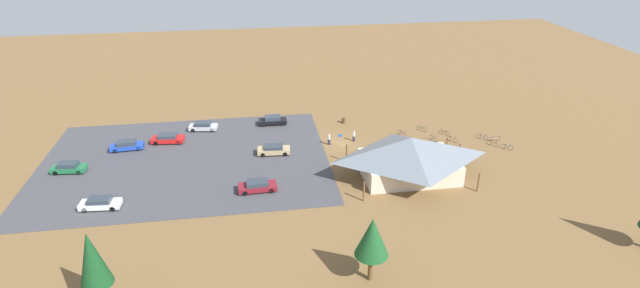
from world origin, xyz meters
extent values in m
plane|color=brown|center=(0.00, 0.00, 0.00)|extent=(160.00, 160.00, 0.00)
cube|color=#424247|center=(22.21, 2.39, 0.03)|extent=(38.99, 28.83, 0.05)
cube|color=beige|center=(-6.86, 11.07, 1.31)|extent=(11.91, 7.72, 2.63)
pyramid|color=slate|center=(-6.86, 11.07, 4.03)|extent=(14.77, 10.58, 2.81)
cylinder|color=brown|center=(-14.03, 6.00, 1.31)|extent=(0.20, 0.20, 2.63)
cylinder|color=brown|center=(0.31, 6.00, 1.31)|extent=(0.20, 0.20, 2.63)
cylinder|color=brown|center=(-14.03, 16.15, 1.31)|extent=(0.20, 0.20, 2.63)
cylinder|color=brown|center=(0.31, 16.15, 1.31)|extent=(0.20, 0.20, 2.63)
cylinder|color=brown|center=(-1.94, -7.28, 0.45)|extent=(0.60, 0.60, 0.90)
cylinder|color=#99999E|center=(0.34, 1.51, 1.10)|extent=(0.08, 0.08, 2.20)
cube|color=#1959B2|center=(0.34, 1.51, 1.90)|extent=(0.56, 0.04, 0.40)
cylinder|color=brown|center=(2.88, 29.59, 1.45)|extent=(0.47, 0.47, 2.91)
cone|color=#194C23|center=(2.88, 29.59, 4.84)|extent=(3.13, 3.13, 3.88)
cone|color=#14421E|center=(26.74, 29.48, 5.23)|extent=(2.70, 2.70, 5.18)
torus|color=black|center=(-16.77, 4.51, 0.37)|extent=(0.45, 0.63, 0.74)
torus|color=black|center=(-16.15, 5.41, 0.37)|extent=(0.45, 0.63, 0.74)
cylinder|color=orange|center=(-16.46, 4.96, 0.49)|extent=(0.60, 0.85, 0.04)
cylinder|color=orange|center=(-16.57, 4.80, 0.57)|extent=(0.04, 0.04, 0.40)
cube|color=black|center=(-16.57, 4.80, 0.77)|extent=(0.18, 0.21, 0.05)
cylinder|color=orange|center=(-16.21, 5.32, 0.61)|extent=(0.04, 0.04, 0.48)
cylinder|color=black|center=(-16.21, 5.32, 0.85)|extent=(0.41, 0.30, 0.03)
torus|color=black|center=(-21.02, 1.61, 0.36)|extent=(0.55, 0.54, 0.73)
torus|color=black|center=(-21.78, 2.34, 0.36)|extent=(0.55, 0.54, 0.73)
cylinder|color=#2347B7|center=(-21.40, 1.97, 0.49)|extent=(0.72, 0.70, 0.04)
cylinder|color=#2347B7|center=(-21.26, 1.84, 0.59)|extent=(0.04, 0.04, 0.45)
cube|color=black|center=(-21.26, 1.84, 0.82)|extent=(0.20, 0.20, 0.05)
cylinder|color=#2347B7|center=(-21.70, 2.27, 0.63)|extent=(0.04, 0.04, 0.52)
cylinder|color=black|center=(-21.70, 2.27, 0.89)|extent=(0.36, 0.37, 0.03)
torus|color=black|center=(-9.45, 1.30, 0.37)|extent=(0.38, 0.68, 0.75)
torus|color=black|center=(-9.94, 2.24, 0.37)|extent=(0.38, 0.68, 0.75)
cylinder|color=red|center=(-9.70, 1.77, 0.50)|extent=(0.48, 0.88, 0.04)
cylinder|color=red|center=(-9.61, 1.60, 0.61)|extent=(0.04, 0.04, 0.47)
cube|color=black|center=(-9.61, 1.60, 0.84)|extent=(0.16, 0.21, 0.05)
cylinder|color=red|center=(-9.89, 2.14, 0.64)|extent=(0.04, 0.04, 0.53)
cylinder|color=black|center=(-9.89, 2.14, 0.90)|extent=(0.44, 0.25, 0.03)
torus|color=black|center=(-16.73, -0.17, 0.32)|extent=(0.48, 0.49, 0.65)
torus|color=black|center=(-16.03, -0.88, 0.32)|extent=(0.48, 0.49, 0.65)
cylinder|color=black|center=(-16.38, -0.53, 0.43)|extent=(0.67, 0.68, 0.04)
cylinder|color=black|center=(-16.50, -0.40, 0.53)|extent=(0.04, 0.04, 0.41)
cube|color=black|center=(-16.50, -0.40, 0.73)|extent=(0.20, 0.20, 0.05)
cylinder|color=black|center=(-16.10, -0.81, 0.56)|extent=(0.04, 0.04, 0.47)
cylinder|color=black|center=(-16.10, -0.81, 0.80)|extent=(0.37, 0.36, 0.03)
torus|color=black|center=(-14.11, 1.84, 0.34)|extent=(0.22, 0.66, 0.68)
torus|color=black|center=(-13.83, 0.80, 0.34)|extent=(0.22, 0.66, 0.68)
cylinder|color=#B7B7BC|center=(-13.97, 1.32, 0.45)|extent=(0.30, 0.96, 0.04)
cylinder|color=#B7B7BC|center=(-14.02, 1.51, 0.51)|extent=(0.04, 0.04, 0.35)
cube|color=black|center=(-14.02, 1.51, 0.69)|extent=(0.13, 0.21, 0.05)
cylinder|color=#B7B7BC|center=(-13.85, 0.91, 0.57)|extent=(0.04, 0.04, 0.46)
cylinder|color=black|center=(-13.85, 0.91, 0.80)|extent=(0.47, 0.16, 0.03)
torus|color=black|center=(-9.56, -1.59, 0.36)|extent=(0.39, 0.65, 0.72)
torus|color=black|center=(-10.05, -0.73, 0.36)|extent=(0.39, 0.65, 0.72)
cylinder|color=#722D9E|center=(-9.80, -1.16, 0.48)|extent=(0.48, 0.82, 0.04)
cylinder|color=#722D9E|center=(-9.72, -1.32, 0.56)|extent=(0.04, 0.04, 0.40)
cube|color=black|center=(-9.72, -1.32, 0.76)|extent=(0.17, 0.21, 0.05)
cylinder|color=#722D9E|center=(-10.00, -0.81, 0.62)|extent=(0.04, 0.04, 0.51)
cylinder|color=black|center=(-10.00, -0.81, 0.87)|extent=(0.43, 0.26, 0.03)
torus|color=black|center=(-22.44, 3.00, 0.37)|extent=(0.74, 0.12, 0.74)
torus|color=black|center=(-23.46, 2.89, 0.37)|extent=(0.74, 0.12, 0.74)
cylinder|color=silver|center=(-22.95, 2.95, 0.49)|extent=(0.95, 0.14, 0.04)
cylinder|color=silver|center=(-22.77, 2.97, 0.56)|extent=(0.04, 0.04, 0.39)
cube|color=black|center=(-22.77, 2.97, 0.76)|extent=(0.21, 0.10, 0.05)
cylinder|color=silver|center=(-23.36, 2.90, 0.59)|extent=(0.04, 0.04, 0.45)
cylinder|color=black|center=(-23.36, 2.90, 0.82)|extent=(0.09, 0.48, 0.03)
torus|color=black|center=(-13.75, -2.08, 0.34)|extent=(0.51, 0.52, 0.69)
torus|color=black|center=(-13.05, -2.80, 0.34)|extent=(0.51, 0.52, 0.69)
cylinder|color=#1E7F38|center=(-13.40, -2.44, 0.46)|extent=(0.67, 0.69, 0.04)
cylinder|color=#1E7F38|center=(-13.52, -2.31, 0.53)|extent=(0.04, 0.04, 0.38)
cube|color=black|center=(-13.52, -2.31, 0.72)|extent=(0.20, 0.20, 0.05)
cylinder|color=#1E7F38|center=(-13.12, -2.73, 0.58)|extent=(0.04, 0.04, 0.48)
cylinder|color=black|center=(-13.12, -2.73, 0.82)|extent=(0.37, 0.36, 0.03)
torus|color=black|center=(-16.28, 1.64, 0.35)|extent=(0.44, 0.60, 0.71)
torus|color=black|center=(-16.91, 2.53, 0.35)|extent=(0.44, 0.60, 0.71)
cylinder|color=yellow|center=(-16.59, 2.09, 0.47)|extent=(0.61, 0.84, 0.04)
cylinder|color=yellow|center=(-16.48, 1.93, 0.57)|extent=(0.04, 0.04, 0.43)
cube|color=black|center=(-16.48, 1.93, 0.78)|extent=(0.18, 0.21, 0.05)
cylinder|color=yellow|center=(-16.85, 2.44, 0.60)|extent=(0.04, 0.04, 0.50)
cylinder|color=black|center=(-16.85, 2.44, 0.85)|extent=(0.41, 0.31, 0.03)
torus|color=black|center=(-22.95, 5.48, 0.38)|extent=(0.61, 0.51, 0.75)
torus|color=black|center=(-23.72, 6.11, 0.38)|extent=(0.61, 0.51, 0.75)
cylinder|color=#197A7F|center=(-23.33, 5.80, 0.50)|extent=(0.73, 0.60, 0.04)
cylinder|color=#197A7F|center=(-23.20, 5.68, 0.57)|extent=(0.04, 0.04, 0.40)
cube|color=black|center=(-23.20, 5.68, 0.77)|extent=(0.21, 0.19, 0.05)
cylinder|color=#197A7F|center=(-23.64, 6.05, 0.63)|extent=(0.04, 0.04, 0.52)
cylinder|color=black|center=(-23.64, 6.05, 0.89)|extent=(0.33, 0.39, 0.03)
torus|color=black|center=(-21.55, 3.97, 0.34)|extent=(0.46, 0.56, 0.69)
torus|color=black|center=(-22.16, 4.73, 0.34)|extent=(0.46, 0.56, 0.69)
cylinder|color=orange|center=(-21.86, 4.35, 0.46)|extent=(0.59, 0.73, 0.04)
cylinder|color=orange|center=(-21.75, 4.21, 0.57)|extent=(0.04, 0.04, 0.44)
cube|color=black|center=(-21.75, 4.21, 0.79)|extent=(0.19, 0.21, 0.05)
cylinder|color=orange|center=(-22.10, 4.66, 0.58)|extent=(0.04, 0.04, 0.48)
cylinder|color=black|center=(-22.10, 4.66, 0.82)|extent=(0.40, 0.32, 0.03)
cube|color=tan|center=(10.00, 2.24, 0.61)|extent=(4.67, 2.13, 0.68)
cube|color=#2D3842|center=(10.00, 2.24, 1.18)|extent=(2.65, 1.78, 0.46)
cylinder|color=black|center=(11.60, 2.94, 0.37)|extent=(0.65, 0.26, 0.64)
cylinder|color=black|center=(11.49, 1.34, 0.37)|extent=(0.65, 0.26, 0.64)
cylinder|color=black|center=(8.51, 3.15, 0.37)|extent=(0.65, 0.26, 0.64)
cylinder|color=black|center=(8.40, 1.55, 0.37)|extent=(0.65, 0.26, 0.64)
cube|color=red|center=(25.28, -3.89, 0.60)|extent=(4.82, 2.29, 0.66)
cube|color=#2D3842|center=(25.28, -3.89, 1.16)|extent=(2.76, 1.87, 0.46)
cylinder|color=black|center=(26.93, -3.22, 0.37)|extent=(0.66, 0.28, 0.64)
cylinder|color=black|center=(26.78, -4.85, 0.37)|extent=(0.66, 0.28, 0.64)
cylinder|color=black|center=(23.77, -2.93, 0.37)|extent=(0.66, 0.28, 0.64)
cylinder|color=black|center=(23.62, -4.56, 0.37)|extent=(0.66, 0.28, 0.64)
cube|color=maroon|center=(12.66, 11.99, 0.59)|extent=(4.74, 2.03, 0.65)
cube|color=#2D3842|center=(12.66, 11.99, 1.18)|extent=(2.67, 1.74, 0.52)
cylinder|color=black|center=(14.23, 12.87, 0.37)|extent=(0.65, 0.24, 0.64)
cylinder|color=black|center=(14.28, 11.21, 0.37)|extent=(0.65, 0.24, 0.64)
cylinder|color=black|center=(11.05, 12.76, 0.37)|extent=(0.65, 0.24, 0.64)
cylinder|color=black|center=(11.10, 11.10, 0.37)|extent=(0.65, 0.24, 0.64)
cube|color=#1E42B2|center=(30.79, -2.37, 0.55)|extent=(4.72, 2.13, 0.57)
cube|color=#2D3842|center=(30.79, -2.37, 1.14)|extent=(2.69, 1.75, 0.60)
cylinder|color=black|center=(32.29, -1.48, 0.37)|extent=(0.66, 0.27, 0.64)
cylinder|color=black|center=(32.41, -3.02, 0.37)|extent=(0.66, 0.27, 0.64)
cylinder|color=black|center=(29.18, -1.73, 0.37)|extent=(0.66, 0.27, 0.64)
cylinder|color=black|center=(29.30, -3.27, 0.37)|extent=(0.66, 0.27, 0.64)
cube|color=black|center=(9.47, -8.46, 0.56)|extent=(4.43, 1.90, 0.59)
cube|color=#2D3842|center=(9.47, -8.46, 1.16)|extent=(2.49, 1.66, 0.59)
cylinder|color=black|center=(10.97, -7.63, 0.37)|extent=(0.64, 0.22, 0.64)
cylinder|color=black|center=(10.97, -9.29, 0.37)|extent=(0.64, 0.22, 0.64)
cylinder|color=black|center=(7.96, -7.62, 0.37)|extent=(0.64, 0.22, 0.64)
cylinder|color=black|center=(7.96, -9.28, 0.37)|extent=(0.64, 0.22, 0.64)
cube|color=white|center=(30.78, 13.15, 0.59)|extent=(4.67, 2.07, 0.63)
cube|color=#2D3842|center=(30.78, 13.15, 1.16)|extent=(2.66, 1.71, 0.52)
cylinder|color=black|center=(32.38, 13.78, 0.37)|extent=(0.65, 0.27, 0.64)
cylinder|color=black|center=(32.27, 12.27, 0.37)|extent=(0.65, 0.27, 0.64)
cylinder|color=black|center=(29.29, 14.02, 0.37)|extent=(0.65, 0.27, 0.64)
cylinder|color=black|center=(29.18, 12.51, 0.37)|extent=(0.65, 0.27, 0.64)
cube|color=#1E6B3D|center=(37.01, 3.45, 0.58)|extent=(4.43, 2.11, 0.62)
cube|color=#2D3842|center=(37.01, 3.45, 1.17)|extent=(2.53, 1.73, 0.56)
cylinder|color=black|center=(38.53, 4.06, 0.37)|extent=(0.66, 0.28, 0.64)
cylinder|color=black|center=(38.39, 2.57, 0.37)|extent=(0.66, 0.28, 0.64)
cylinder|color=black|center=(35.63, 4.33, 0.37)|extent=(0.66, 0.28, 0.64)
cylinder|color=black|center=(35.49, 2.84, 0.37)|extent=(0.66, 0.28, 0.64)
cube|color=#BCBCC1|center=(20.36, -7.71, 0.58)|extent=(4.52, 2.35, 0.61)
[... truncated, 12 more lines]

